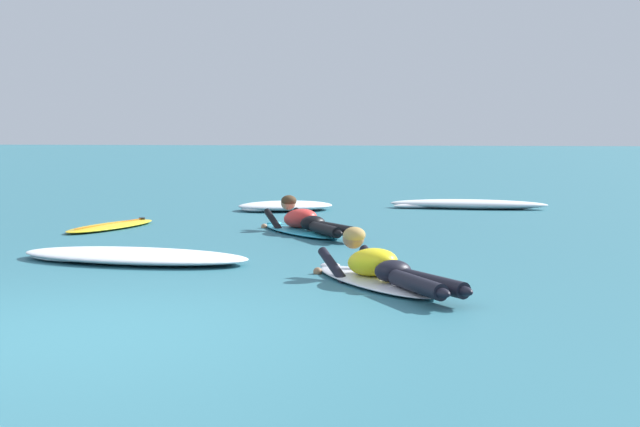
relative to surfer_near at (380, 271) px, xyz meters
name	(u,v)px	position (x,y,z in m)	size (l,w,h in m)	color
ground_plane	(295,211)	(-2.00, 7.73, -0.14)	(120.00, 120.00, 0.00)	#2D6B7A
surfer_near	(380,271)	(0.00, 0.00, 0.00)	(1.67, 2.34, 0.53)	silver
surfer_far	(304,224)	(-1.31, 4.19, 0.00)	(1.71, 2.33, 0.54)	#2DB2D1
drifting_surfboard	(112,226)	(-4.16, 4.54, -0.10)	(1.05, 2.04, 0.16)	yellow
whitewater_front	(468,204)	(0.98, 8.57, -0.06)	(2.81, 0.76, 0.17)	white
whitewater_mid_right	(135,256)	(-2.72, 1.25, -0.08)	(2.74, 1.44, 0.13)	white
whitewater_back	(286,206)	(-2.18, 7.82, -0.06)	(1.95, 1.65, 0.16)	white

